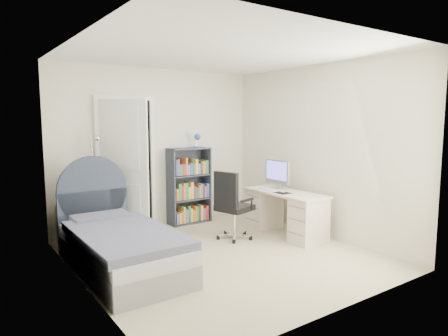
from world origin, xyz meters
TOP-DOWN VIEW (x-y plane):
  - room_shell at (0.00, 0.00)m, footprint 3.50×3.70m
  - door at (-0.66, 1.56)m, footprint 0.92×0.69m
  - bed at (-1.21, 0.34)m, footprint 0.97×2.02m
  - nightstand at (-1.41, 1.52)m, footprint 0.44×0.44m
  - floor_lamp at (-1.08, 1.61)m, footprint 0.21×0.21m
  - bookcase at (0.48, 1.65)m, footprint 0.70×0.30m
  - desk at (1.31, 0.24)m, footprint 0.53×1.33m
  - office_chair at (0.49, 0.48)m, footprint 0.54×0.56m

SIDE VIEW (x-z plane):
  - bed at x=-1.21m, z-range -0.34..0.90m
  - desk at x=1.31m, z-range -0.19..0.90m
  - nightstand at x=-1.41m, z-range 0.10..0.74m
  - office_chair at x=0.49m, z-range 0.05..1.04m
  - bookcase at x=0.48m, z-range -0.17..1.31m
  - floor_lamp at x=-1.08m, z-range -0.14..1.36m
  - door at x=-0.66m, z-range 0.00..2.06m
  - room_shell at x=0.00m, z-range -0.05..2.55m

